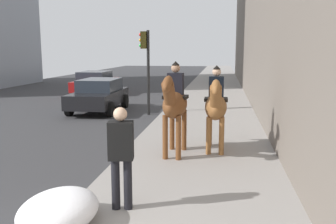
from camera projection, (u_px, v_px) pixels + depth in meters
name	position (u px, v px, depth m)	size (l,w,h in m)	color
mounted_horse_near	(175.00, 103.00, 8.98)	(2.15, 0.63, 2.33)	brown
mounted_horse_far	(216.00, 105.00, 9.41)	(2.15, 0.60, 2.21)	brown
pedestrian_greeting	(121.00, 152.00, 5.91)	(0.32, 0.44, 1.70)	black
car_near_lane	(96.00, 82.00, 22.66)	(4.61, 2.10, 1.44)	maroon
car_mid_lane	(99.00, 95.00, 16.35)	(4.00, 2.04, 1.44)	black
traffic_light_near_curb	(146.00, 58.00, 15.22)	(0.20, 0.44, 3.52)	black
snow_pile_near	(59.00, 210.00, 5.43)	(1.46, 1.12, 0.51)	white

